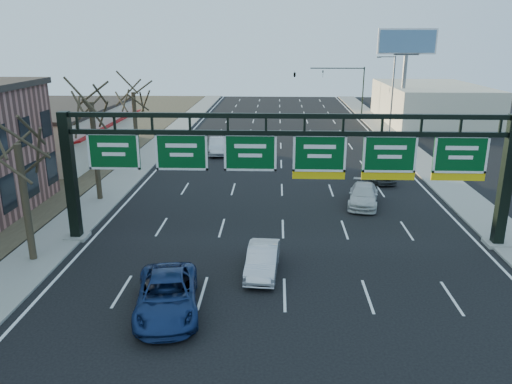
{
  "coord_description": "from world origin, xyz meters",
  "views": [
    {
      "loc": [
        -0.43,
        -17.85,
        10.92
      ],
      "look_at": [
        -1.48,
        7.03,
        3.2
      ],
      "focal_mm": 35.0,
      "sensor_mm": 36.0,
      "label": 1
    }
  ],
  "objects_px": {
    "car_silver_sedan": "(263,260)",
    "car_white_wagon": "(363,195)",
    "car_blue_suv": "(167,295)",
    "sign_gantry": "(288,161)"
  },
  "relations": [
    {
      "from": "car_silver_sedan",
      "to": "car_white_wagon",
      "type": "distance_m",
      "value": 12.45
    },
    {
      "from": "car_white_wagon",
      "to": "car_blue_suv",
      "type": "bearing_deg",
      "value": -114.71
    },
    {
      "from": "car_blue_suv",
      "to": "car_silver_sedan",
      "type": "relative_size",
      "value": 1.31
    },
    {
      "from": "sign_gantry",
      "to": "car_blue_suv",
      "type": "xyz_separation_m",
      "value": [
        -5.04,
        -7.64,
        -3.88
      ]
    },
    {
      "from": "car_silver_sedan",
      "to": "car_white_wagon",
      "type": "xyz_separation_m",
      "value": [
        6.54,
        10.59,
        -0.0
      ]
    },
    {
      "from": "car_silver_sedan",
      "to": "sign_gantry",
      "type": "bearing_deg",
      "value": 76.2
    },
    {
      "from": "car_blue_suv",
      "to": "sign_gantry",
      "type": "bearing_deg",
      "value": 46.94
    },
    {
      "from": "sign_gantry",
      "to": "car_blue_suv",
      "type": "relative_size",
      "value": 4.55
    },
    {
      "from": "car_white_wagon",
      "to": "car_silver_sedan",
      "type": "bearing_deg",
      "value": -110.54
    },
    {
      "from": "car_blue_suv",
      "to": "car_white_wagon",
      "type": "xyz_separation_m",
      "value": [
        10.38,
        14.35,
        -0.08
      ]
    }
  ]
}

